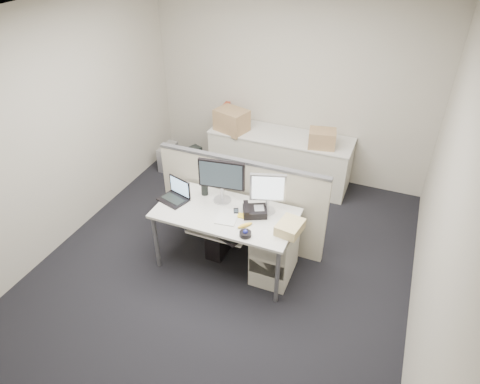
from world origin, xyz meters
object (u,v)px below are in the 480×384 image
at_px(desk_phone, 255,211).
at_px(monitor_main, 222,181).
at_px(laptop, 172,192).
at_px(desk, 226,217).

bearing_deg(desk_phone, monitor_main, 140.82).
xyz_separation_m(laptop, desk_phone, (0.92, 0.10, -0.08)).
distance_m(desk, monitor_main, 0.38).
xyz_separation_m(desk, desk_phone, (0.30, 0.08, 0.10)).
relative_size(desk, monitor_main, 2.98).
xyz_separation_m(desk, laptop, (-0.62, -0.02, 0.18)).
bearing_deg(desk, desk_phone, 14.93).
bearing_deg(laptop, monitor_main, 38.73).
bearing_deg(desk, monitor_main, 123.25).
bearing_deg(monitor_main, desk_phone, -21.52).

